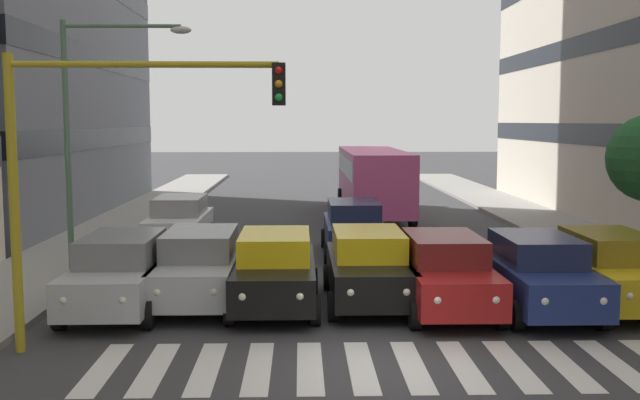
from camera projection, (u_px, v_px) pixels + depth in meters
ground_plane at (387, 366)px, 12.89m from camera, size 180.00×180.00×0.00m
crosswalk_markings at (387, 366)px, 12.89m from camera, size 10.35×2.80×0.01m
car_0 at (611, 269)px, 16.91m from camera, size 2.02×4.44×1.72m
car_1 at (537, 273)px, 16.48m from camera, size 2.02×4.44×1.72m
car_2 at (445, 272)px, 16.56m from camera, size 2.02×4.44×1.72m
car_3 at (368, 267)px, 17.22m from camera, size 2.02×4.44×1.72m
car_4 at (275, 270)px, 16.85m from camera, size 2.02×4.44×1.72m
car_5 at (200, 267)px, 17.23m from camera, size 2.02×4.44×1.72m
car_6 at (121, 273)px, 16.54m from camera, size 2.02×4.44×1.72m
car_row2_0 at (180, 221)px, 25.04m from camera, size 2.02×4.44×1.72m
car_row2_1 at (354, 228)px, 23.54m from camera, size 2.02×4.44×1.72m
bus_behind_traffic at (373, 175)px, 32.88m from camera, size 2.78×10.50×3.00m
traffic_light_gantry at (94, 150)px, 13.33m from camera, size 5.06×0.36×5.50m
street_lamp_right at (90, 117)px, 19.57m from camera, size 3.45×0.28×6.78m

